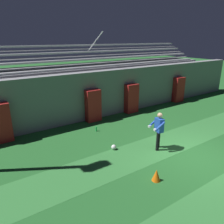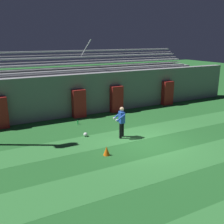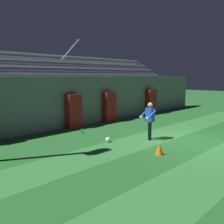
{
  "view_description": "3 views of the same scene",
  "coord_description": "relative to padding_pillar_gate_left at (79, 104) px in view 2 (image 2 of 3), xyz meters",
  "views": [
    {
      "loc": [
        -7.27,
        -4.6,
        4.63
      ],
      "look_at": [
        -1.93,
        3.26,
        1.4
      ],
      "focal_mm": 35.0,
      "sensor_mm": 36.0,
      "label": 1
    },
    {
      "loc": [
        -7.3,
        -9.92,
        5.08
      ],
      "look_at": [
        -0.45,
        3.09,
        0.93
      ],
      "focal_mm": 42.0,
      "sensor_mm": 36.0,
      "label": 2
    },
    {
      "loc": [
        -10.4,
        -5.2,
        2.84
      ],
      "look_at": [
        -2.53,
        2.06,
        1.36
      ],
      "focal_mm": 42.0,
      "sensor_mm": 36.0,
      "label": 3
    }
  ],
  "objects": [
    {
      "name": "ground_plane",
      "position": [
        1.42,
        -5.95,
        -0.93
      ],
      "size": [
        80.0,
        80.0,
        0.0
      ],
      "primitive_type": "plane",
      "color": "#236028"
    },
    {
      "name": "turf_stripe_mid",
      "position": [
        1.42,
        -8.19,
        -0.92
      ],
      "size": [
        28.0,
        1.88,
        0.01
      ],
      "primitive_type": "cube",
      "color": "#337A38",
      "rests_on": "ground"
    },
    {
      "name": "turf_stripe_far",
      "position": [
        1.42,
        -4.44,
        -0.92
      ],
      "size": [
        28.0,
        1.88,
        0.01
      ],
      "primitive_type": "cube",
      "color": "#337A38",
      "rests_on": "ground"
    },
    {
      "name": "back_wall",
      "position": [
        1.42,
        0.55,
        0.47
      ],
      "size": [
        24.0,
        0.6,
        2.8
      ],
      "primitive_type": "cube",
      "color": "gray",
      "rests_on": "ground"
    },
    {
      "name": "padding_pillar_gate_left",
      "position": [
        0.0,
        0.0,
        0.0
      ],
      "size": [
        0.88,
        0.44,
        1.85
      ],
      "primitive_type": "cube",
      "color": "#B21E1E",
      "rests_on": "ground"
    },
    {
      "name": "padding_pillar_gate_right",
      "position": [
        2.84,
        0.0,
        0.0
      ],
      "size": [
        0.88,
        0.44,
        1.85
      ],
      "primitive_type": "cube",
      "color": "#B21E1E",
      "rests_on": "ground"
    },
    {
      "name": "padding_pillar_far_left",
      "position": [
        -4.85,
        0.0,
        0.0
      ],
      "size": [
        0.88,
        0.44,
        1.85
      ],
      "primitive_type": "cube",
      "color": "#B21E1E",
      "rests_on": "ground"
    },
    {
      "name": "padding_pillar_far_right",
      "position": [
        7.41,
        0.0,
        0.0
      ],
      "size": [
        0.88,
        0.44,
        1.85
      ],
      "primitive_type": "cube",
      "color": "#B21E1E",
      "rests_on": "ground"
    },
    {
      "name": "bleacher_stand",
      "position": [
        1.42,
        2.54,
        0.57
      ],
      "size": [
        18.0,
        3.35,
        5.03
      ],
      "color": "gray",
      "rests_on": "ground"
    },
    {
      "name": "goalkeeper",
      "position": [
        0.62,
        -4.57,
        0.03
      ],
      "size": [
        0.63,
        0.64,
        1.67
      ],
      "color": "black",
      "rests_on": "ground"
    },
    {
      "name": "soccer_ball",
      "position": [
        -1.01,
        -3.55,
        -0.82
      ],
      "size": [
        0.22,
        0.22,
        0.22
      ],
      "primitive_type": "sphere",
      "color": "white",
      "rests_on": "ground"
    },
    {
      "name": "traffic_cone",
      "position": [
        -1.05,
        -6.17,
        -0.72
      ],
      "size": [
        0.3,
        0.3,
        0.42
      ],
      "primitive_type": "cone",
      "color": "orange",
      "rests_on": "ground"
    },
    {
      "name": "water_bottle",
      "position": [
        -0.64,
        -1.41,
        -0.81
      ],
      "size": [
        0.07,
        0.07,
        0.24
      ],
      "primitive_type": "cylinder",
      "color": "green",
      "rests_on": "ground"
    }
  ]
}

